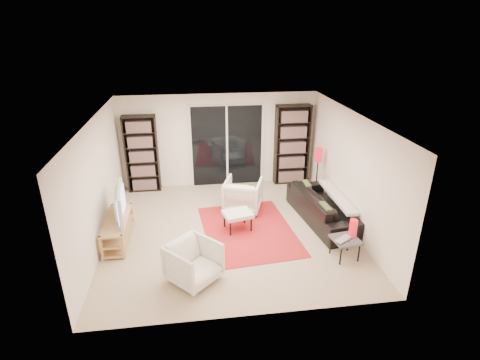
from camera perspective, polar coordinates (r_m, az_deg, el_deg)
The scene contains 20 objects.
floor at distance 7.91m, azimuth -1.52°, elevation -7.63°, with size 5.00×5.00×0.00m, color #C6B190.
wall_back at distance 9.72m, azimuth -3.22°, elevation 6.05°, with size 5.00×0.02×2.40m, color white.
wall_front at distance 5.17m, azimuth 1.44°, elevation -10.19°, with size 5.00×0.02×2.40m, color white.
wall_left at distance 7.55m, azimuth -20.82°, elevation -0.58°, with size 0.02×5.00×2.40m, color white.
wall_right at distance 8.01m, azimuth 16.47°, elevation 1.33°, with size 0.02×5.00×2.40m, color white.
ceiling at distance 7.00m, azimuth -1.72°, elevation 9.53°, with size 5.00×5.00×0.02m, color white.
sliding_door at distance 9.74m, azimuth -2.01°, elevation 5.19°, with size 1.92×0.08×2.16m.
bookshelf_left at distance 9.68m, azimuth -14.71°, elevation 3.85°, with size 0.80×0.30×1.95m.
bookshelf_right at distance 9.93m, azimuth 7.92°, elevation 5.32°, with size 0.90×0.30×2.10m.
tv_stand at distance 7.80m, azimuth -18.12°, elevation -7.15°, with size 0.44×1.36×0.50m.
tv at distance 7.54m, azimuth -18.48°, elevation -3.49°, with size 1.11×0.15×0.64m, color black.
rug at distance 7.89m, azimuth 1.26°, elevation -7.66°, with size 1.80×2.44×0.01m, color red.
sofa at distance 8.33m, azimuth 12.70°, elevation -4.03°, with size 2.21×0.86×0.65m, color black.
armchair_back at distance 8.55m, azimuth 0.46°, elevation -2.29°, with size 0.80×0.82×0.75m, color white.
armchair_front at distance 6.39m, azimuth -7.08°, elevation -12.37°, with size 0.75×0.77×0.70m, color white.
ottoman at distance 7.77m, azimuth -0.35°, elevation -5.31°, with size 0.66×0.59×0.40m.
side_table at distance 7.15m, azimuth 15.78°, elevation -8.91°, with size 0.52×0.52×0.40m.
laptop at distance 7.04m, azimuth 15.80°, elevation -8.87°, with size 0.36×0.23×0.03m, color silver.
table_lamp at distance 7.18m, azimuth 16.87°, elevation -6.99°, with size 0.14×0.14×0.32m, color red.
floor_lamp at distance 9.20m, azimuth 11.82°, elevation 2.95°, with size 0.19×0.19×1.26m.
Camera 1 is at (-0.71, -6.77, 4.03)m, focal length 28.00 mm.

